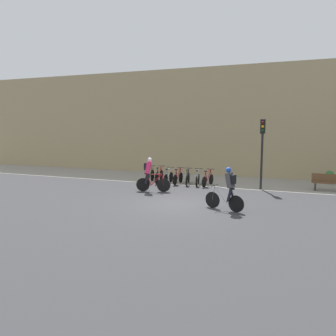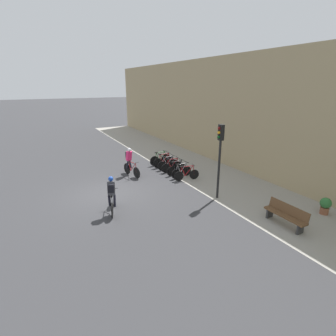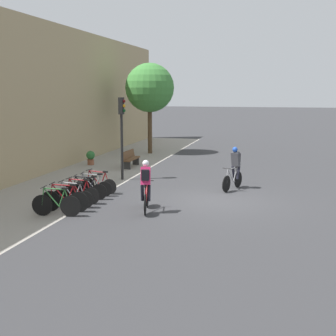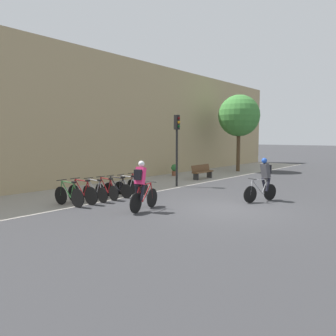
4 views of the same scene
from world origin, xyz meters
The scene contains 15 objects.
ground centered at (0.00, 0.00, 0.00)m, with size 200.00×200.00×0.00m, color #333335.
kerb_strip centered at (0.00, 6.75, 0.00)m, with size 44.00×4.50×0.01m, color gray.
building_facade centered at (0.00, 9.30, 3.72)m, with size 44.00×0.60×7.44m, color tan.
cyclist_pink centered at (-2.25, 2.12, 0.95)m, with size 1.78×0.58×1.80m.
cyclist_grey centered at (2.30, -0.40, 0.95)m, with size 1.69×0.70×1.78m.
parked_bike_0 centered at (-3.43, 4.83, 0.41)m, with size 0.46×1.67×0.99m.
parked_bike_1 centered at (-2.83, 4.83, 0.41)m, with size 0.46×1.72×0.99m.
parked_bike_2 centered at (-2.22, 4.83, 0.38)m, with size 0.46×1.58×0.95m.
parked_bike_3 centered at (-1.62, 4.83, 0.38)m, with size 0.46×1.58×0.95m.
parked_bike_4 centered at (-1.01, 4.83, 0.38)m, with size 0.46×1.56×0.94m.
parked_bike_5 centered at (-0.41, 4.83, 0.38)m, with size 0.46×1.54×0.93m.
parked_bike_6 centered at (0.19, 4.83, 0.38)m, with size 0.46×1.62×0.94m.
traffic_light_pole centered at (3.14, 4.84, 2.61)m, with size 0.26×0.30×3.78m.
bench centered at (6.65, 5.62, 0.48)m, with size 1.86×0.44×0.89m.
potted_plant centered at (6.83, 8.00, 0.44)m, with size 0.48×0.48×0.78m.
Camera 2 is at (12.89, -3.22, 5.62)m, focal length 28.00 mm.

